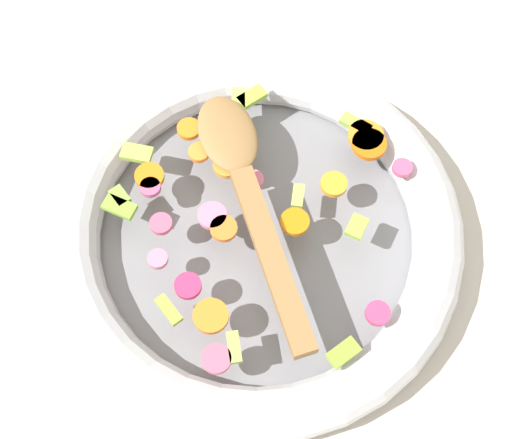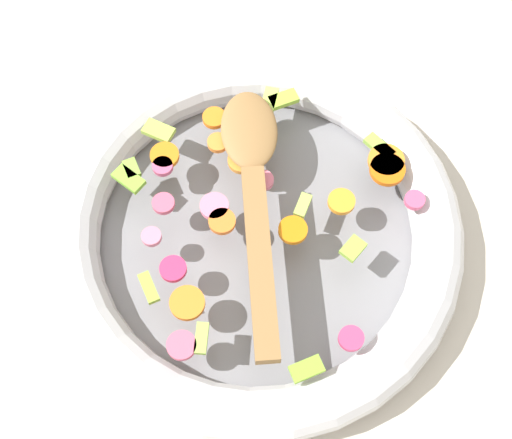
{
  "view_description": "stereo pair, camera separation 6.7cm",
  "coord_description": "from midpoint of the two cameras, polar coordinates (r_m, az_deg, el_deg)",
  "views": [
    {
      "loc": [
        -0.16,
        0.24,
        0.66
      ],
      "look_at": [
        0.0,
        0.0,
        0.05
      ],
      "focal_mm": 50.0,
      "sensor_mm": 36.0,
      "label": 1
    },
    {
      "loc": [
        -0.21,
        0.19,
        0.66
      ],
      "look_at": [
        0.0,
        0.0,
        0.05
      ],
      "focal_mm": 50.0,
      "sensor_mm": 36.0,
      "label": 2
    }
  ],
  "objects": [
    {
      "name": "ground_plane",
      "position": [
        0.72,
        2.67,
        -1.97
      ],
      "size": [
        4.0,
        4.0,
        0.0
      ],
      "primitive_type": "plane",
      "color": "beige"
    },
    {
      "name": "skillet",
      "position": [
        0.7,
        2.74,
        -1.26
      ],
      "size": [
        0.41,
        0.41,
        0.05
      ],
      "color": "slate",
      "rests_on": "ground_plane"
    },
    {
      "name": "chopped_vegetables",
      "position": [
        0.68,
        2.84,
        0.9
      ],
      "size": [
        0.31,
        0.31,
        0.01
      ],
      "color": "orange",
      "rests_on": "skillet"
    },
    {
      "name": "wooden_spoon",
      "position": [
        0.67,
        2.66,
        2.43
      ],
      "size": [
        0.24,
        0.2,
        0.01
      ],
      "color": "olive",
      "rests_on": "chopped_vegetables"
    }
  ]
}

